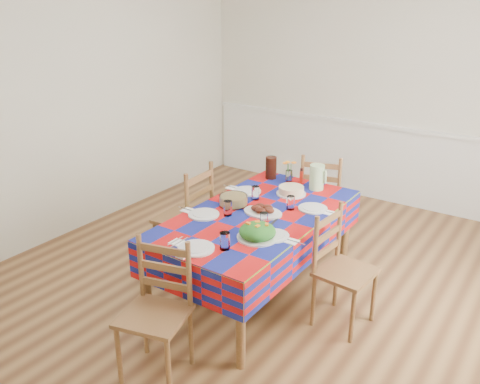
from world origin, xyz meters
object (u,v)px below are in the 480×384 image
Objects in this scene: chair_near at (157,312)px; chair_far at (321,198)px; dining_table at (257,222)px; green_pitcher at (317,177)px; chair_right at (341,270)px; meat_platter at (263,210)px; chair_left at (187,218)px; tea_pitcher at (271,168)px.

chair_far is at bearing 74.75° from chair_near.
dining_table is at bearing 74.79° from chair_near.
chair_right is at bearing -51.61° from green_pitcher.
dining_table is 0.76m from chair_right.
chair_left reaches higher than meat_platter.
meat_platter is 0.75m from chair_right.
meat_platter reaches higher than dining_table.
dining_table is at bearing 72.58° from chair_far.
chair_left is (-0.87, -0.74, -0.34)m from green_pitcher.
green_pitcher is at bearing 70.55° from chair_near.
dining_table is 0.74m from chair_left.
tea_pitcher is at bearing 177.92° from green_pitcher.
meat_platter is 1.57× the size of tea_pitcher.
chair_right is (0.69, -0.02, -0.30)m from meat_platter.
tea_pitcher is at bearing 147.85° from chair_left.
chair_far is (-0.03, 1.13, -0.29)m from meat_platter.
chair_near is at bearing -80.50° from tea_pitcher.
chair_right is at bearing -35.39° from tea_pitcher.
chair_left reaches higher than tea_pitcher.
tea_pitcher is 0.64m from chair_far.
chair_right is (0.72, -1.15, -0.01)m from chair_far.
chair_left is at bearing 179.73° from dining_table.
chair_right is (0.58, -0.74, -0.39)m from green_pitcher.
chair_far is at bearing 142.87° from chair_left.
dining_table is 5.69× the size of meat_platter.
chair_right is (1.06, -0.75, -0.38)m from tea_pitcher.
chair_far is 0.94× the size of chair_left.
chair_near is 1.36m from chair_left.
chair_near reaches higher than meat_platter.
tea_pitcher reaches higher than dining_table.
green_pitcher is (0.11, 0.72, 0.09)m from meat_platter.
chair_left is 1.09× the size of chair_right.
green_pitcher reaches higher than meat_platter.
dining_table is 8.26× the size of green_pitcher.
dining_table is 2.06× the size of chair_right.
meat_platter is 1.21m from chair_near.
chair_near is 1.37m from chair_right.
chair_far is (0.01, 1.15, -0.18)m from dining_table.
tea_pitcher is at bearing 32.39° from chair_far.
chair_near is (0.32, -1.91, -0.37)m from tea_pitcher.
green_pitcher is at bearing 43.27° from chair_right.
meat_platter is 0.36× the size of chair_right.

